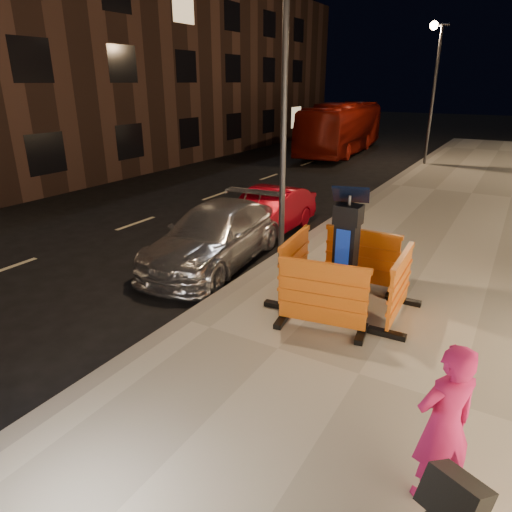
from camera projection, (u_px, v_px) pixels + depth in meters
The scene contains 14 objects.
ground_plane at pixel (185, 327), 7.63m from camera, with size 120.00×120.00×0.00m, color black.
sidewalk at pixel (358, 378), 6.19m from camera, with size 6.00×60.00×0.15m, color gray.
kerb at pixel (184, 323), 7.61m from camera, with size 0.30×60.00×0.15m, color slate.
parking_kiosk at pixel (346, 251), 7.69m from camera, with size 0.64×0.64×2.03m, color black.
barrier_front at pixel (322, 297), 7.09m from camera, with size 1.46×0.60×1.13m, color orange.
barrier_back at pixel (361, 258), 8.62m from camera, with size 1.46×0.60×1.13m, color orange.
barrier_kerbside at pixel (294, 265), 8.30m from camera, with size 1.46×0.60×1.13m, color orange.
barrier_bldgside at pixel (400, 287), 7.40m from camera, with size 1.46×0.60×1.13m, color orange.
car_silver at pixel (216, 262), 10.36m from camera, with size 1.81×4.44×1.29m, color silver.
car_red at pixel (268, 234), 12.31m from camera, with size 1.26×3.63×1.19m, color #A10516.
bus_doubledecker at pixel (340, 153), 26.35m from camera, with size 2.31×9.87×2.75m, color maroon.
man at pixel (444, 425), 4.06m from camera, with size 0.60×0.40×1.65m, color #BB195D.
street_lamp_mid at pixel (284, 120), 8.81m from camera, with size 0.12×0.12×6.00m, color #3F3F44.
street_lamp_far at pixel (433, 98), 20.89m from camera, with size 0.12×0.12×6.00m, color #3F3F44.
Camera 1 is at (4.42, -5.18, 3.84)m, focal length 32.00 mm.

